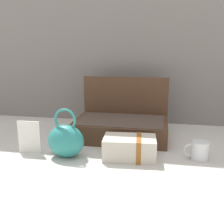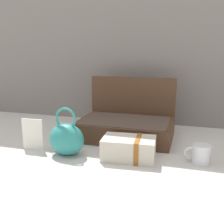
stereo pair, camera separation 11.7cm
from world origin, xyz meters
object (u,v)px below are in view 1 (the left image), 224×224
Objects in this scene: open_suitcase at (121,124)px; cream_toiletry_bag at (130,148)px; teal_pouch_handbag at (66,140)px; info_card_left at (29,137)px; coffee_mug at (199,150)px.

open_suitcase is 0.30m from cream_toiletry_bag.
info_card_left is at bearing 175.41° from teal_pouch_handbag.
coffee_mug is at bearing 7.59° from teal_pouch_handbag.
info_card_left is (-0.75, -0.06, 0.03)m from coffee_mug.
info_card_left is at bearing -175.30° from coffee_mug.
teal_pouch_handbag reaches higher than cream_toiletry_bag.
open_suitcase is 2.22× the size of teal_pouch_handbag.
teal_pouch_handbag is at bearing -172.46° from cream_toiletry_bag.
info_card_left is at bearing -177.19° from cream_toiletry_bag.
coffee_mug is at bearing 7.63° from cream_toiletry_bag.
cream_toiletry_bag is 0.46m from info_card_left.
teal_pouch_handbag is 0.28m from cream_toiletry_bag.
coffee_mug is (0.38, -0.25, -0.03)m from open_suitcase.
open_suitcase is 0.45m from coffee_mug.
cream_toiletry_bag is 1.58× the size of info_card_left.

